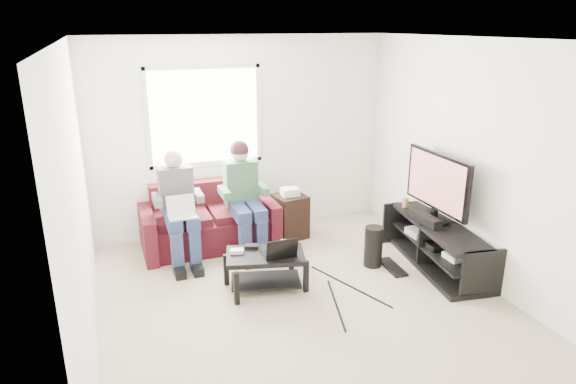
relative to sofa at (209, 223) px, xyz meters
The scene contains 26 objects.
floor 1.93m from the sofa, 71.84° to the right, with size 4.50×4.50×0.00m, color #B7AD8E.
ceiling 2.99m from the sofa, 71.84° to the right, with size 4.50×4.50×0.00m, color white.
wall_back 1.24m from the sofa, 36.06° to the left, with size 4.50×4.50×0.00m, color white.
wall_front 4.23m from the sofa, 81.66° to the right, with size 4.50×4.50×0.00m, color white.
wall_left 2.50m from the sofa, 127.71° to the right, with size 4.50×4.50×0.00m, color white.
wall_right 3.32m from the sofa, 34.98° to the right, with size 4.50×4.50×0.00m, color white.
window 1.37m from the sofa, 77.02° to the left, with size 1.48×0.04×1.28m.
sofa is the anchor object (origin of this frame).
person_left 0.65m from the sofa, 145.00° to the right, with size 0.40×0.70×1.32m.
person_right 0.68m from the sofa, 33.06° to the right, with size 0.40×0.71×1.37m.
laptop_silver 0.77m from the sofa, 127.25° to the right, with size 0.32×0.22×0.24m, color silver, non-canonical shape.
coffee_table 1.38m from the sofa, 76.18° to the right, with size 0.92×0.69×0.41m.
laptop_black 1.50m from the sofa, 72.42° to the right, with size 0.34×0.24×0.24m, color black, non-canonical shape.
controller_a 1.22m from the sofa, 87.71° to the right, with size 0.14×0.09×0.04m, color silver.
controller_b 1.19m from the sofa, 78.82° to the right, with size 0.14×0.09×0.04m, color black.
controller_c 1.35m from the sofa, 62.08° to the right, with size 0.14×0.09×0.04m, color gray.
tv_stand 2.82m from the sofa, 32.84° to the right, with size 0.70×1.67×0.54m.
tv 2.85m from the sofa, 31.13° to the right, with size 0.12×1.10×0.81m.
soundbar 2.68m from the sofa, 32.43° to the right, with size 0.12×0.50×0.10m, color black.
drink_cup 2.50m from the sofa, 21.18° to the right, with size 0.08×0.08×0.12m, color #A87248.
console_white 3.05m from the sofa, 39.17° to the right, with size 0.30×0.22×0.06m, color silver.
console_grey 2.67m from the sofa, 27.42° to the right, with size 0.34×0.26×0.08m, color gray.
console_black 2.84m from the sofa, 33.69° to the right, with size 0.38×0.30×0.07m, color black.
subwoofer 2.10m from the sofa, 36.62° to the right, with size 0.21×0.21×0.49m, color black.
keyboard_floor 2.35m from the sofa, 36.83° to the right, with size 0.16×0.49×0.03m, color black.
end_table 1.07m from the sofa, ahead, with size 0.39×0.39×0.68m.
Camera 1 is at (-1.75, -4.25, 2.73)m, focal length 32.00 mm.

